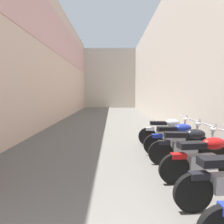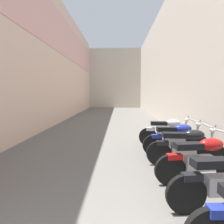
{
  "view_description": "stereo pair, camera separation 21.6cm",
  "coord_description": "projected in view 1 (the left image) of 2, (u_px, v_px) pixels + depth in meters",
  "views": [
    {
      "loc": [
        0.25,
        -0.16,
        1.77
      ],
      "look_at": [
        0.26,
        5.78,
        1.17
      ],
      "focal_mm": 31.01,
      "sensor_mm": 36.0,
      "label": 1
    },
    {
      "loc": [
        0.47,
        -0.15,
        1.77
      ],
      "look_at": [
        0.26,
        5.78,
        1.17
      ],
      "focal_mm": 31.01,
      "sensor_mm": 36.0,
      "label": 2
    }
  ],
  "objects": [
    {
      "name": "building_right",
      "position": [
        162.0,
        64.0,
        11.35
      ],
      "size": [
        0.45,
        22.85,
        6.93
      ],
      "color": "beige",
      "rests_on": "ground"
    },
    {
      "name": "ground_plane",
      "position": [
        107.0,
        128.0,
        9.71
      ],
      "size": [
        38.85,
        38.85,
        0.0
      ],
      "primitive_type": "plane",
      "color": "#66635E"
    },
    {
      "name": "motorcycle_fifth",
      "position": [
        187.0,
        145.0,
        4.68
      ],
      "size": [
        1.85,
        0.58,
        1.04
      ],
      "color": "black",
      "rests_on": "ground"
    },
    {
      "name": "motorcycle_seventh",
      "position": [
        167.0,
        131.0,
        6.44
      ],
      "size": [
        1.85,
        0.58,
        1.04
      ],
      "color": "black",
      "rests_on": "ground"
    },
    {
      "name": "motorcycle_fourth",
      "position": [
        205.0,
        158.0,
        3.79
      ],
      "size": [
        1.84,
        0.58,
        1.04
      ],
      "color": "black",
      "rests_on": "ground"
    },
    {
      "name": "motorcycle_sixth",
      "position": [
        176.0,
        138.0,
        5.45
      ],
      "size": [
        1.85,
        0.58,
        1.04
      ],
      "color": "black",
      "rests_on": "ground"
    },
    {
      "name": "building_far_end",
      "position": [
        110.0,
        79.0,
        23.72
      ],
      "size": [
        9.03,
        2.0,
        6.94
      ],
      "primitive_type": "cube",
      "color": "beige",
      "rests_on": "ground"
    },
    {
      "name": "building_left",
      "position": [
        53.0,
        60.0,
        11.29
      ],
      "size": [
        0.45,
        22.85,
        7.32
      ],
      "color": "beige",
      "rests_on": "ground"
    }
  ]
}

